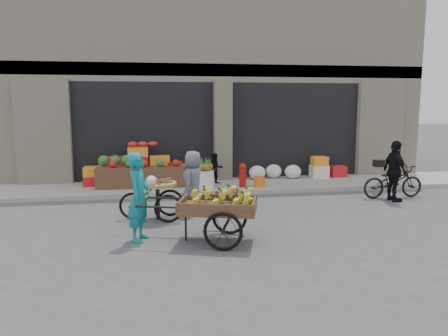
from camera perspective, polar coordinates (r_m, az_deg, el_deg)
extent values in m
plane|color=#424244|center=(9.45, 4.81, -7.31)|extent=(80.00, 80.00, 0.00)
cube|color=gray|center=(13.34, 0.46, -2.33)|extent=(18.00, 2.20, 0.12)
cube|color=beige|center=(17.18, -1.94, 11.62)|extent=(14.00, 6.00, 7.00)
cube|color=gray|center=(14.37, -0.40, 12.63)|extent=(14.00, 0.30, 0.40)
cube|color=black|center=(14.83, -10.32, 4.90)|extent=(4.40, 1.60, 3.10)
cube|color=black|center=(15.57, 8.29, 5.11)|extent=(4.40, 1.60, 3.10)
cube|color=beige|center=(14.16, -0.27, 4.87)|extent=(0.55, 0.80, 3.22)
cube|color=brown|center=(12.93, -10.28, -1.19)|extent=(2.80, 0.45, 0.60)
sphere|color=#1E5923|center=(13.39, -13.30, 0.95)|extent=(0.34, 0.34, 0.34)
cylinder|color=silver|center=(12.69, -2.48, -1.48)|extent=(0.52, 0.52, 0.50)
cylinder|color=#A5140F|center=(12.81, 2.43, -1.24)|extent=(0.20, 0.20, 0.56)
sphere|color=#A5140F|center=(12.76, 2.44, 0.17)|extent=(0.22, 0.22, 0.22)
cylinder|color=orange|center=(12.90, 4.65, -1.79)|extent=(0.32, 0.32, 0.30)
ellipsoid|color=silver|center=(14.24, 6.70, -0.55)|extent=(1.70, 0.60, 0.44)
imported|color=black|center=(13.29, -1.09, -0.08)|extent=(0.51, 0.43, 0.93)
cube|color=brown|center=(8.09, -0.77, -5.29)|extent=(1.60, 1.27, 0.12)
torus|color=black|center=(7.67, -0.13, -8.30)|extent=(0.69, 0.26, 0.70)
torus|color=black|center=(8.62, 0.72, -6.41)|extent=(0.69, 0.26, 0.70)
cylinder|color=black|center=(8.28, -5.02, -7.50)|extent=(0.05, 0.05, 0.58)
imported|color=#107882|center=(8.28, -11.05, -3.74)|extent=(0.57, 0.70, 1.67)
cylinder|color=#9E7F51|center=(9.72, -8.68, -2.08)|extent=(0.94, 0.94, 0.07)
cube|color=black|center=(9.80, -8.63, -4.38)|extent=(0.09, 0.09, 0.80)
torus|color=black|center=(9.53, -7.29, -5.28)|extent=(0.62, 0.13, 0.62)
torus|color=black|center=(10.07, -7.03, -4.52)|extent=(0.62, 0.13, 0.62)
torus|color=black|center=(9.89, -11.80, -4.88)|extent=(0.62, 0.13, 0.62)
imported|color=slate|center=(10.23, -4.04, -1.85)|extent=(0.75, 0.85, 1.47)
imported|color=black|center=(12.73, 21.19, -1.65)|extent=(1.73, 0.64, 0.90)
imported|color=black|center=(12.23, 21.42, -0.38)|extent=(0.41, 0.95, 1.61)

